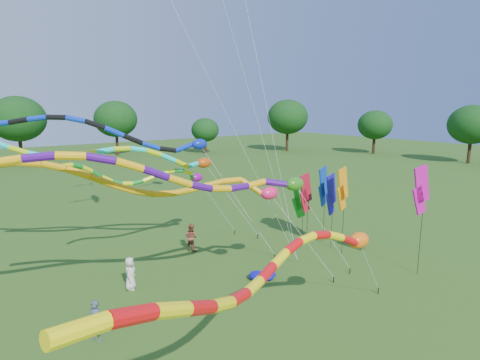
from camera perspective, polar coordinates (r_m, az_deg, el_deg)
ground at (r=17.98m, az=11.70°, el=-17.55°), size 160.00×160.00×0.00m
tree_ring at (r=18.86m, az=4.75°, el=2.06°), size 120.47×115.08×9.66m
tube_kite_red at (r=11.81m, az=8.75°, el=-10.88°), size 14.18×4.92×6.35m
tube_kite_orange at (r=16.06m, az=-9.03°, el=-0.66°), size 13.63×4.17×7.19m
tube_kite_purple at (r=15.45m, az=-7.30°, el=0.41°), size 16.29×3.11×7.59m
tube_kite_blue at (r=19.92m, az=-18.62°, el=6.27°), size 14.13×6.61×8.66m
tube_kite_cyan at (r=21.82m, az=-15.25°, el=3.28°), size 14.36×2.94×7.75m
tube_kite_green at (r=21.67m, az=-11.70°, el=0.58°), size 10.79×2.30×6.42m
banner_pole_blue_b at (r=24.84m, az=11.75°, el=-0.93°), size 1.15×0.34×4.81m
banner_pole_blue_a at (r=23.96m, az=12.82°, el=-2.03°), size 1.15×0.31×4.54m
banner_pole_red at (r=24.76m, az=9.31°, el=-1.84°), size 1.16×0.18×4.40m
banner_pole_orange at (r=22.96m, az=14.37°, el=-1.27°), size 1.16×0.25×5.09m
banner_pole_green at (r=26.21m, az=8.47°, el=-2.76°), size 1.12×0.47×3.66m
banner_pole_magenta_b at (r=21.26m, az=24.33°, el=-1.37°), size 1.15×0.32×5.63m
blue_nylon_heap at (r=20.15m, az=2.97°, el=-13.48°), size 1.27×1.55×0.43m
person_a at (r=19.66m, az=-15.36°, el=-12.68°), size 0.84×0.90×1.54m
person_b at (r=16.15m, az=-19.86°, el=-18.34°), size 0.64×0.67×1.54m
person_c at (r=23.83m, az=-6.97°, el=-8.07°), size 0.88×0.97×1.63m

